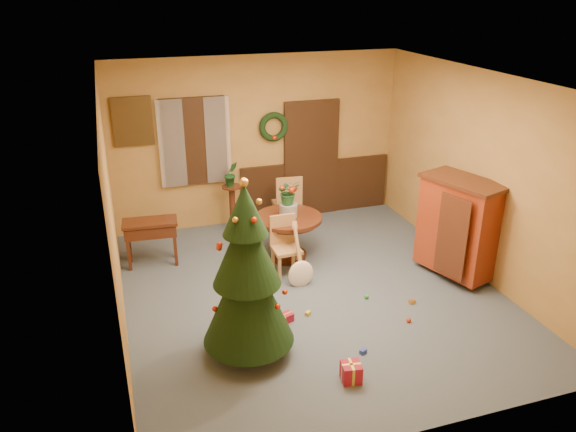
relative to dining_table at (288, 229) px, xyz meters
name	(u,v)px	position (x,y,z in m)	size (l,w,h in m)	color
room_envelope	(271,159)	(0.19, 1.59, 0.62)	(5.50, 5.50, 5.50)	#384851
dining_table	(288,229)	(0.00, 0.00, 0.00)	(1.02, 1.02, 0.70)	black
urn	(288,210)	(0.00, 0.00, 0.31)	(0.27, 0.27, 0.20)	slate
centerpiece_plant	(288,192)	(0.00, 0.00, 0.60)	(0.35, 0.30, 0.38)	#1E4C23
chair_near	(285,244)	(-0.20, -0.44, -0.02)	(0.39, 0.39, 0.89)	#A97543
chair_far	(288,202)	(0.30, 0.96, 0.05)	(0.48, 0.48, 1.02)	#A97543
guitar	(301,258)	(-0.10, -0.86, -0.06)	(0.37, 0.17, 0.87)	#F8E6CF
plant_stand	(232,204)	(-0.60, 1.22, 0.03)	(0.33, 0.33, 0.84)	black
stand_plant	(231,174)	(-0.60, 1.22, 0.56)	(0.23, 0.19, 0.42)	#19471E
christmas_tree	(247,275)	(-1.17, -2.15, 0.53)	(1.04, 1.04, 2.15)	#382111
writing_desk	(151,231)	(-2.02, 0.46, 0.04)	(0.83, 0.46, 0.71)	black
sideboard	(459,225)	(2.14, -1.25, 0.30)	(0.93, 1.28, 1.48)	#5C1A0A
gift_b	(351,372)	(-0.25, -2.96, -0.39)	(0.24, 0.24, 0.21)	maroon
gift_c	(241,321)	(-1.14, -1.60, -0.42)	(0.33, 0.32, 0.15)	brown
gift_d	(282,319)	(-0.64, -1.69, -0.44)	(0.34, 0.23, 0.11)	maroon
toy_a	(363,351)	(0.08, -2.57, -0.47)	(0.08, 0.05, 0.05)	#273CA9
toy_b	(367,297)	(0.64, -1.48, -0.46)	(0.06, 0.06, 0.06)	green
toy_c	(308,313)	(-0.26, -1.62, -0.47)	(0.08, 0.05, 0.05)	gold
toy_d	(409,320)	(0.90, -2.17, -0.46)	(0.06, 0.06, 0.06)	red
toy_e	(412,302)	(1.17, -1.78, -0.47)	(0.08, 0.05, 0.05)	gold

